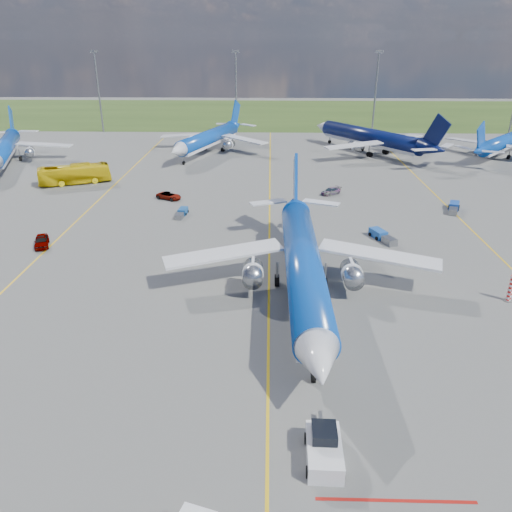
{
  "coord_description": "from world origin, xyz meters",
  "views": [
    {
      "loc": [
        -0.07,
        -40.32,
        26.38
      ],
      "look_at": [
        -1.47,
        10.21,
        4.0
      ],
      "focal_mm": 35.0,
      "sensor_mm": 36.0,
      "label": 1
    }
  ],
  "objects_px": {
    "main_airliner": "(302,297)",
    "baggage_tug_w": "(382,236)",
    "bg_jet_ne": "(502,156)",
    "warning_post": "(511,288)",
    "service_car_a": "(42,241)",
    "baggage_tug_e": "(454,208)",
    "apron_bus": "(74,174)",
    "pushback_tug": "(324,448)",
    "service_car_b": "(169,196)",
    "baggage_tug_c": "(182,213)",
    "bg_jet_nnw": "(209,153)",
    "bg_jet_n": "(369,153)",
    "bg_jet_nw": "(8,164)",
    "service_car_c": "(331,191)"
  },
  "relations": [
    {
      "from": "main_airliner",
      "to": "baggage_tug_w",
      "type": "distance_m",
      "value": 21.14
    },
    {
      "from": "bg_jet_nnw",
      "to": "service_car_c",
      "type": "bearing_deg",
      "value": -33.97
    },
    {
      "from": "pushback_tug",
      "to": "baggage_tug_c",
      "type": "bearing_deg",
      "value": 111.33
    },
    {
      "from": "pushback_tug",
      "to": "service_car_b",
      "type": "distance_m",
      "value": 62.07
    },
    {
      "from": "warning_post",
      "to": "baggage_tug_c",
      "type": "distance_m",
      "value": 48.27
    },
    {
      "from": "bg_jet_n",
      "to": "baggage_tug_w",
      "type": "relative_size",
      "value": 8.13
    },
    {
      "from": "baggage_tug_w",
      "to": "bg_jet_ne",
      "type": "bearing_deg",
      "value": 31.56
    },
    {
      "from": "service_car_b",
      "to": "baggage_tug_w",
      "type": "bearing_deg",
      "value": -92.13
    },
    {
      "from": "bg_jet_ne",
      "to": "baggage_tug_c",
      "type": "height_order",
      "value": "bg_jet_ne"
    },
    {
      "from": "bg_jet_n",
      "to": "warning_post",
      "type": "bearing_deg",
      "value": 56.25
    },
    {
      "from": "bg_jet_nnw",
      "to": "baggage_tug_c",
      "type": "relative_size",
      "value": 9.1
    },
    {
      "from": "bg_jet_ne",
      "to": "pushback_tug",
      "type": "xyz_separation_m",
      "value": [
        -51.72,
        -94.86,
        0.86
      ]
    },
    {
      "from": "bg_jet_ne",
      "to": "pushback_tug",
      "type": "relative_size",
      "value": 5.84
    },
    {
      "from": "warning_post",
      "to": "pushback_tug",
      "type": "relative_size",
      "value": 0.48
    },
    {
      "from": "apron_bus",
      "to": "baggage_tug_c",
      "type": "height_order",
      "value": "apron_bus"
    },
    {
      "from": "warning_post",
      "to": "bg_jet_nnw",
      "type": "height_order",
      "value": "bg_jet_nnw"
    },
    {
      "from": "warning_post",
      "to": "baggage_tug_w",
      "type": "relative_size",
      "value": 0.56
    },
    {
      "from": "bg_jet_nw",
      "to": "bg_jet_nnw",
      "type": "bearing_deg",
      "value": -2.83
    },
    {
      "from": "warning_post",
      "to": "baggage_tug_e",
      "type": "relative_size",
      "value": 0.56
    },
    {
      "from": "warning_post",
      "to": "apron_bus",
      "type": "distance_m",
      "value": 78.08
    },
    {
      "from": "main_airliner",
      "to": "service_car_b",
      "type": "relative_size",
      "value": 9.73
    },
    {
      "from": "main_airliner",
      "to": "baggage_tug_c",
      "type": "xyz_separation_m",
      "value": [
        -17.7,
        26.77,
        0.45
      ]
    },
    {
      "from": "bg_jet_nw",
      "to": "apron_bus",
      "type": "distance_m",
      "value": 26.4
    },
    {
      "from": "pushback_tug",
      "to": "warning_post",
      "type": "bearing_deg",
      "value": 47.18
    },
    {
      "from": "warning_post",
      "to": "service_car_a",
      "type": "xyz_separation_m",
      "value": [
        -57.06,
        13.77,
        -0.75
      ]
    },
    {
      "from": "baggage_tug_w",
      "to": "baggage_tug_e",
      "type": "distance_m",
      "value": 19.47
    },
    {
      "from": "bg_jet_nnw",
      "to": "service_car_b",
      "type": "height_order",
      "value": "bg_jet_nnw"
    },
    {
      "from": "bg_jet_ne",
      "to": "baggage_tug_w",
      "type": "xyz_separation_m",
      "value": [
        -39.68,
        -54.74,
        0.54
      ]
    },
    {
      "from": "service_car_c",
      "to": "baggage_tug_w",
      "type": "relative_size",
      "value": 0.78
    },
    {
      "from": "bg_jet_nw",
      "to": "baggage_tug_e",
      "type": "height_order",
      "value": "bg_jet_nw"
    },
    {
      "from": "service_car_b",
      "to": "baggage_tug_e",
      "type": "height_order",
      "value": "service_car_b"
    },
    {
      "from": "main_airliner",
      "to": "baggage_tug_w",
      "type": "relative_size",
      "value": 8.27
    },
    {
      "from": "bg_jet_ne",
      "to": "bg_jet_n",
      "type": "bearing_deg",
      "value": 38.19
    },
    {
      "from": "main_airliner",
      "to": "pushback_tug",
      "type": "height_order",
      "value": "main_airliner"
    },
    {
      "from": "main_airliner",
      "to": "service_car_b",
      "type": "xyz_separation_m",
      "value": [
        -21.37,
        35.36,
        0.63
      ]
    },
    {
      "from": "warning_post",
      "to": "bg_jet_ne",
      "type": "distance_m",
      "value": 77.99
    },
    {
      "from": "baggage_tug_e",
      "to": "pushback_tug",
      "type": "bearing_deg",
      "value": -95.13
    },
    {
      "from": "service_car_a",
      "to": "service_car_b",
      "type": "xyz_separation_m",
      "value": [
        13.35,
        21.76,
        -0.13
      ]
    },
    {
      "from": "warning_post",
      "to": "bg_jet_ne",
      "type": "xyz_separation_m",
      "value": [
        29.54,
        72.16,
        -1.5
      ]
    },
    {
      "from": "baggage_tug_w",
      "to": "bg_jet_n",
      "type": "bearing_deg",
      "value": 59.19
    },
    {
      "from": "bg_jet_nnw",
      "to": "bg_jet_ne",
      "type": "distance_m",
      "value": 70.48
    },
    {
      "from": "pushback_tug",
      "to": "service_car_c",
      "type": "distance_m",
      "value": 62.43
    },
    {
      "from": "bg_jet_nnw",
      "to": "pushback_tug",
      "type": "relative_size",
      "value": 6.3
    },
    {
      "from": "bg_jet_ne",
      "to": "baggage_tug_c",
      "type": "bearing_deg",
      "value": 74.9
    },
    {
      "from": "apron_bus",
      "to": "baggage_tug_w",
      "type": "height_order",
      "value": "apron_bus"
    },
    {
      "from": "pushback_tug",
      "to": "baggage_tug_c",
      "type": "xyz_separation_m",
      "value": [
        -17.87,
        49.62,
        -0.41
      ]
    },
    {
      "from": "service_car_a",
      "to": "baggage_tug_c",
      "type": "xyz_separation_m",
      "value": [
        17.01,
        13.16,
        -0.3
      ]
    },
    {
      "from": "bg_jet_nnw",
      "to": "apron_bus",
      "type": "xyz_separation_m",
      "value": [
        -22.85,
        -28.48,
        1.87
      ]
    },
    {
      "from": "baggage_tug_e",
      "to": "bg_jet_ne",
      "type": "bearing_deg",
      "value": 79.95
    },
    {
      "from": "bg_jet_ne",
      "to": "main_airliner",
      "type": "relative_size",
      "value": 0.84
    }
  ]
}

